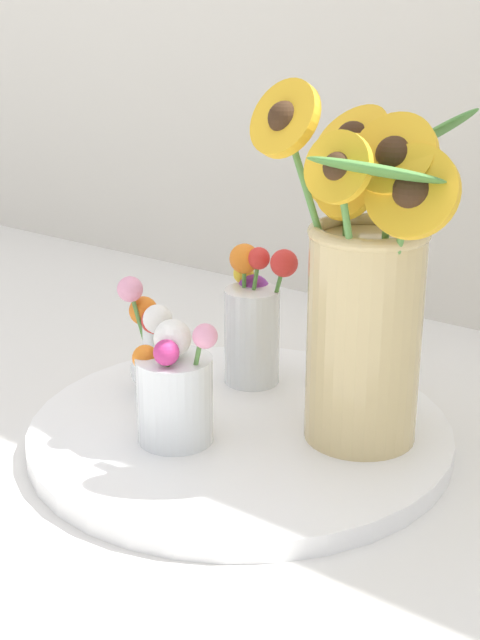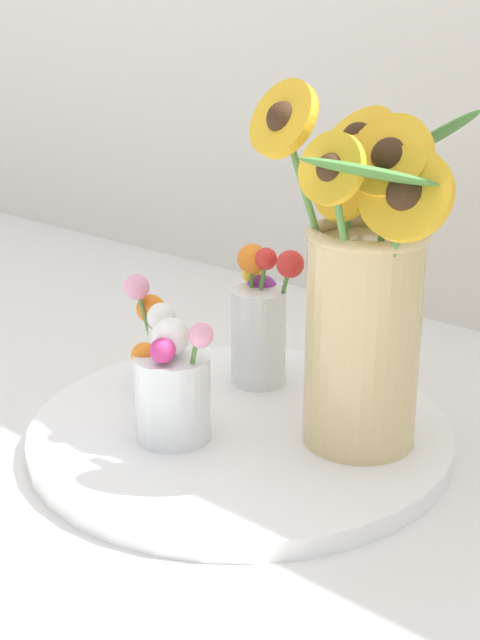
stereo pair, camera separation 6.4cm
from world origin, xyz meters
name	(u,v)px [view 1 (the left image)]	position (x,y,z in m)	size (l,w,h in m)	color
ground_plane	(219,460)	(0.00, 0.00, 0.00)	(6.00, 6.00, 0.00)	silver
serving_tray	(240,432)	(-0.01, 0.05, 0.01)	(0.47, 0.47, 0.02)	white
mason_jar_sunflowers	(364,297)	(0.11, 0.10, 0.18)	(0.24, 0.24, 0.39)	#D1B77A
vase_small_center	(174,390)	(-0.04, -0.02, 0.08)	(0.09, 0.08, 0.14)	white
vase_bulb_right	(152,345)	(-0.14, 0.06, 0.08)	(0.08, 0.07, 0.14)	white
vase_small_back	(253,320)	(-0.07, 0.16, 0.10)	(0.10, 0.08, 0.17)	white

